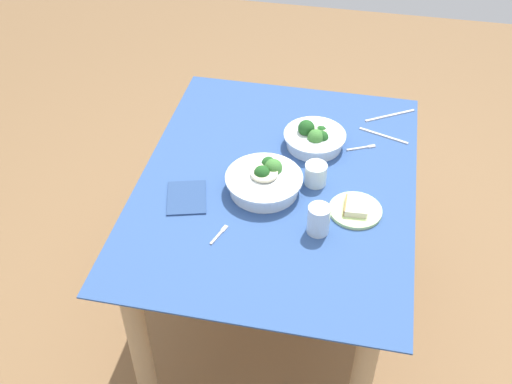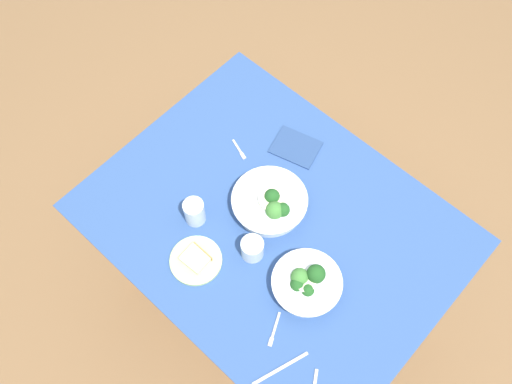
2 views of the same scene
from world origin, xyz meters
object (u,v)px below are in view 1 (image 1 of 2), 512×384
Objects in this scene: broccoli_bowl_near at (265,181)px; water_glass_center at (316,174)px; bread_side_plate at (355,209)px; table_knife_left at (384,136)px; water_glass_side at (319,220)px; broccoli_bowl_far at (314,138)px; fork_by_far_bowl at (362,148)px; table_knife_right at (390,115)px; fork_by_near_bowl at (220,234)px; napkin_folded_upper at (187,198)px.

broccoli_bowl_near reaches higher than water_glass_center.
table_knife_left is (-0.44, 0.07, -0.01)m from bread_side_plate.
bread_side_plate is 0.44m from table_knife_left.
water_glass_side is at bearing 51.42° from broccoli_bowl_near.
broccoli_bowl_near is 0.26m from water_glass_side.
broccoli_bowl_far reaches higher than table_knife_left.
fork_by_far_bowl is 0.25m from table_knife_right.
fork_by_far_bowl is at bearing 133.73° from broccoli_bowl_near.
broccoli_bowl_far is at bearing -5.25° from fork_by_near_bowl.
water_glass_center is at bearing 8.68° from broccoli_bowl_far.
broccoli_bowl_near is 0.55m from table_knife_left.
water_glass_center is (-0.12, -0.15, 0.03)m from bread_side_plate.
bread_side_plate is 0.56m from napkin_folded_upper.
bread_side_plate is at bearing 81.10° from broccoli_bowl_near.
water_glass_center reaches higher than table_knife_right.
napkin_folded_upper is (0.05, -0.56, -0.01)m from bread_side_plate.
table_knife_right is (-0.53, 0.40, -0.03)m from broccoli_bowl_near.
water_glass_center is 0.52m from table_knife_right.
fork_by_far_bowl is at bearing -179.72° from bread_side_plate.
broccoli_bowl_near is 0.27m from napkin_folded_upper.
water_glass_side is 0.48m from fork_by_far_bowl.
table_knife_left is at bearing 127.49° from napkin_folded_upper.
broccoli_bowl_near is at bearing -161.63° from fork_by_far_bowl.
broccoli_bowl_far is at bearing 154.23° from broccoli_bowl_near.
table_knife_left and table_knife_right have the same top height.
water_glass_center is at bearing -170.56° from water_glass_side.
table_knife_left is at bearing 170.76° from bread_side_plate.
broccoli_bowl_near reaches higher than fork_by_near_bowl.
fork_by_far_bowl is 0.49× the size of table_knife_right.
napkin_folded_upper is (-0.14, -0.15, 0.00)m from fork_by_near_bowl.
broccoli_bowl_far is at bearing 134.32° from napkin_folded_upper.
bread_side_plate is 1.05× the size of napkin_folded_upper.
bread_side_plate is 0.35m from fork_by_far_bowl.
water_glass_side is (0.44, 0.07, 0.02)m from broccoli_bowl_far.
fork_by_near_bowl and table_knife_right have the same top height.
bread_side_plate is 2.23× the size of water_glass_center.
bread_side_plate is 1.73× the size of water_glass_side.
broccoli_bowl_near is 2.49× the size of fork_by_far_bowl.
bread_side_plate is 0.90× the size of table_knife_left.
broccoli_bowl_near is at bearing -98.90° from bread_side_plate.
fork_by_far_bowl is (-0.35, -0.00, -0.01)m from bread_side_plate.
water_glass_center is at bearing -21.53° from fork_by_near_bowl.
broccoli_bowl_far is 0.37m from bread_side_plate.
broccoli_bowl_far is at bearing -137.36° from table_knife_left.
broccoli_bowl_far is at bearing -170.92° from water_glass_side.
bread_side_plate reaches higher than table_knife_left.
bread_side_plate is 0.19m from water_glass_center.
water_glass_center is 0.74× the size of fork_by_far_bowl.
broccoli_bowl_far is 0.57m from fork_by_near_bowl.
broccoli_bowl_near is 0.18m from water_glass_center.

